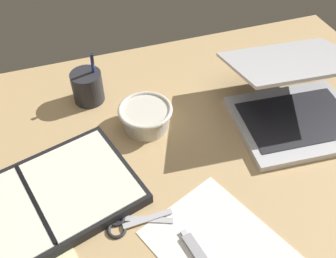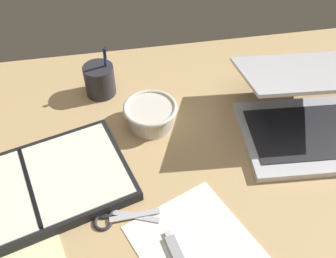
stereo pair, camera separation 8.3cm
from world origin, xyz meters
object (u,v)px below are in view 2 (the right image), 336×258
(bowl, at_px, (151,114))
(planner, at_px, (31,190))
(scissors, at_px, (112,216))
(laptop, at_px, (305,113))
(pen_cup, at_px, (100,80))

(bowl, distance_m, planner, 0.32)
(planner, xyz_separation_m, scissors, (0.16, -0.09, -0.01))
(laptop, bearing_deg, bowl, 171.58)
(pen_cup, bearing_deg, bowl, -51.66)
(laptop, relative_size, scissors, 2.60)
(bowl, bearing_deg, scissors, -115.18)
(laptop, distance_m, pen_cup, 0.53)
(planner, relative_size, scissors, 3.41)
(bowl, bearing_deg, laptop, -13.14)
(bowl, relative_size, planner, 0.29)
(laptop, relative_size, planner, 0.76)
(laptop, xyz_separation_m, planner, (-0.64, -0.08, -0.04))
(bowl, xyz_separation_m, scissors, (-0.12, -0.25, -0.03))
(bowl, height_order, scissors, bowl)
(bowl, bearing_deg, pen_cup, 128.34)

